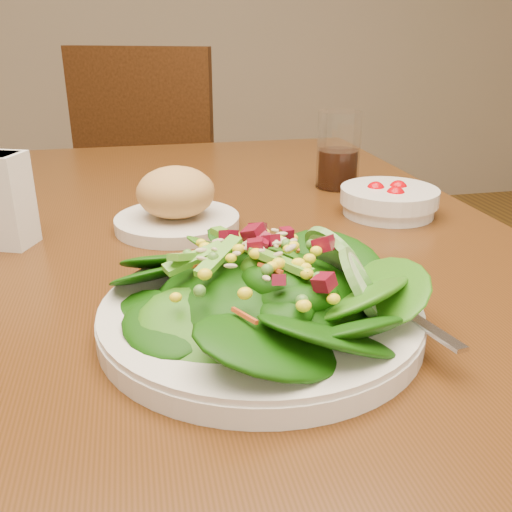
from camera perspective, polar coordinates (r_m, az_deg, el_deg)
dining_table at (r=0.80m, az=-5.47°, el=-5.86°), size 0.90×1.40×0.75m
chair_far at (r=1.88m, az=-9.30°, el=6.16°), size 0.59×0.59×0.97m
salad_plate at (r=0.54m, az=1.54°, el=-3.93°), size 0.31×0.31×0.09m
bread_plate at (r=0.82m, az=-7.97°, el=5.20°), size 0.18×0.18×0.09m
tomato_bowl at (r=0.90m, az=13.14°, el=5.44°), size 0.15×0.15×0.05m
drinking_glass at (r=1.03m, az=8.22°, el=9.92°), size 0.08×0.08×0.13m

